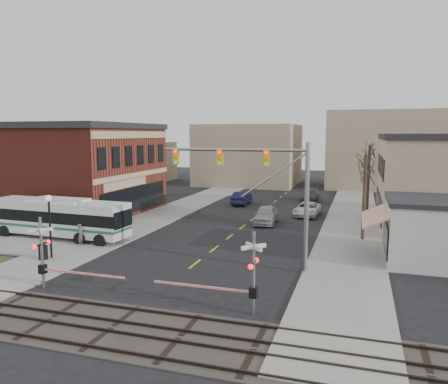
# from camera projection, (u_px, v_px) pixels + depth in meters

# --- Properties ---
(ground) EXTENTS (160.00, 160.00, 0.00)m
(ground) POSITION_uv_depth(u_px,v_px,m) (183.00, 273.00, 26.74)
(ground) COLOR black
(ground) RESTS_ON ground
(sidewalk_west) EXTENTS (5.00, 60.00, 0.12)m
(sidewalk_west) POSITION_uv_depth(u_px,v_px,m) (174.00, 210.00, 48.47)
(sidewalk_west) COLOR gray
(sidewalk_west) RESTS_ON ground
(sidewalk_east) EXTENTS (5.00, 60.00, 0.12)m
(sidewalk_east) POSITION_uv_depth(u_px,v_px,m) (352.00, 220.00, 42.83)
(sidewalk_east) COLOR gray
(sidewalk_east) RESTS_ON ground
(ballast_strip) EXTENTS (160.00, 5.00, 0.06)m
(ballast_strip) POSITION_uv_depth(u_px,v_px,m) (113.00, 328.00, 19.18)
(ballast_strip) COLOR #332D28
(ballast_strip) RESTS_ON ground
(rail_tracks) EXTENTS (160.00, 3.91, 0.14)m
(rail_tracks) POSITION_uv_depth(u_px,v_px,m) (112.00, 326.00, 19.16)
(rail_tracks) COLOR #2D231E
(rail_tracks) RESTS_ON ground
(brick_building) EXTENTS (30.40, 15.40, 9.60)m
(brick_building) POSITION_uv_depth(u_px,v_px,m) (17.00, 167.00, 49.26)
(brick_building) COLOR maroon
(brick_building) RESTS_ON ground
(tree_east_a) EXTENTS (0.28, 0.28, 6.75)m
(tree_east_a) POSITION_uv_depth(u_px,v_px,m) (364.00, 197.00, 34.51)
(tree_east_a) COLOR #382B21
(tree_east_a) RESTS_ON sidewalk_east
(tree_east_b) EXTENTS (0.28, 0.28, 6.30)m
(tree_east_b) POSITION_uv_depth(u_px,v_px,m) (367.00, 191.00, 40.13)
(tree_east_b) COLOR #382B21
(tree_east_b) RESTS_ON sidewalk_east
(tree_east_c) EXTENTS (0.28, 0.28, 7.20)m
(tree_east_c) POSITION_uv_depth(u_px,v_px,m) (368.00, 178.00, 47.57)
(tree_east_c) COLOR #382B21
(tree_east_c) RESTS_ON sidewalk_east
(transit_bus) EXTENTS (12.23, 3.22, 3.12)m
(transit_bus) POSITION_uv_depth(u_px,v_px,m) (59.00, 217.00, 35.46)
(transit_bus) COLOR silver
(transit_bus) RESTS_ON ground
(traffic_signal_mast) EXTENTS (9.36, 0.30, 8.00)m
(traffic_signal_mast) POSITION_uv_depth(u_px,v_px,m) (264.00, 179.00, 26.89)
(traffic_signal_mast) COLOR gray
(traffic_signal_mast) RESTS_ON ground
(rr_crossing_west) EXTENTS (5.60, 1.36, 4.00)m
(rr_crossing_west) POSITION_uv_depth(u_px,v_px,m) (48.00, 254.00, 23.77)
(rr_crossing_west) COLOR gray
(rr_crossing_west) RESTS_ON ground
(rr_crossing_east) EXTENTS (5.60, 1.36, 4.00)m
(rr_crossing_east) POSITION_uv_depth(u_px,v_px,m) (245.00, 274.00, 20.48)
(rr_crossing_east) COLOR gray
(rr_crossing_east) RESTS_ON ground
(street_lamp) EXTENTS (0.44, 0.44, 4.30)m
(street_lamp) POSITION_uv_depth(u_px,v_px,m) (49.00, 213.00, 29.34)
(street_lamp) COLOR black
(street_lamp) RESTS_ON sidewalk_west
(trash_bin) EXTENTS (0.60, 0.60, 0.94)m
(trash_bin) POSITION_uv_depth(u_px,v_px,m) (43.00, 252.00, 29.30)
(trash_bin) COLOR black
(trash_bin) RESTS_ON sidewalk_west
(car_a) EXTENTS (2.31, 5.05, 1.68)m
(car_a) POSITION_uv_depth(u_px,v_px,m) (266.00, 215.00, 41.50)
(car_a) COLOR #A5A6AA
(car_a) RESTS_ON ground
(car_b) EXTENTS (1.80, 4.77, 1.56)m
(car_b) POSITION_uv_depth(u_px,v_px,m) (242.00, 198.00, 52.89)
(car_b) COLOR #1B1B44
(car_b) RESTS_ON ground
(car_c) EXTENTS (2.67, 5.16, 1.39)m
(car_c) POSITION_uv_depth(u_px,v_px,m) (307.00, 209.00, 45.46)
(car_c) COLOR silver
(car_c) RESTS_ON ground
(car_d) EXTENTS (2.20, 5.27, 1.52)m
(car_d) POSITION_uv_depth(u_px,v_px,m) (310.00, 195.00, 55.55)
(car_d) COLOR #49484E
(car_d) RESTS_ON ground
(pedestrian_near) EXTENTS (0.50, 0.66, 1.63)m
(pedestrian_near) POSITION_uv_depth(u_px,v_px,m) (81.00, 235.00, 32.96)
(pedestrian_near) COLOR #584F46
(pedestrian_near) RESTS_ON sidewalk_west
(pedestrian_far) EXTENTS (0.93, 1.02, 1.71)m
(pedestrian_far) POSITION_uv_depth(u_px,v_px,m) (110.00, 223.00, 36.86)
(pedestrian_far) COLOR #2C384D
(pedestrian_far) RESTS_ON sidewalk_west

